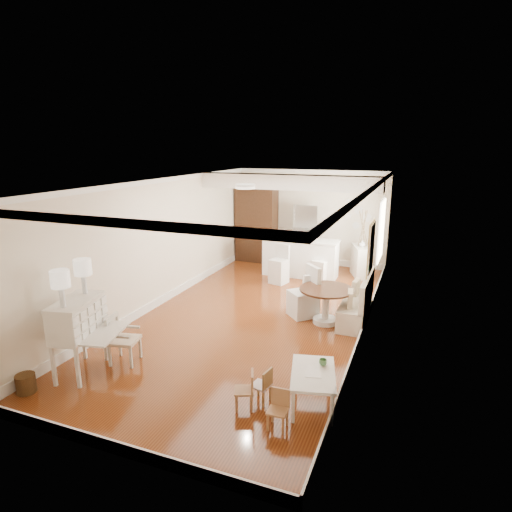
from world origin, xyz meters
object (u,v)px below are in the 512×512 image
Objects in this scene: sideboard at (361,261)px; kids_chair_b at (261,385)px; bar_stool_left at (279,264)px; slip_chair_near at (303,292)px; bar_stool_right at (320,265)px; gustavian_armchair at (124,339)px; kids_chair_c at (278,410)px; secretary_bureau at (79,337)px; pantry_cabinet at (257,224)px; fridge at (317,237)px; dining_table at (326,306)px; kids_chair_a at (244,390)px; wicker_basket at (26,383)px; breakfast_counter at (300,258)px; slip_chair_far at (307,291)px; kids_table at (313,388)px.

kids_chair_b is at bearing -114.85° from sideboard.
bar_stool_left is at bearing -154.05° from kids_chair_b.
slip_chair_near is 1.19× the size of bar_stool_right.
sideboard reaches higher than gustavian_armchair.
secretary_bureau is at bearing 175.45° from kids_chair_c.
fridge is at bearing -0.90° from pantry_cabinet.
kids_chair_a is at bearing -97.03° from dining_table.
pantry_cabinet is at bearing 86.81° from wicker_basket.
bar_stool_right is at bearing 67.62° from wicker_basket.
sideboard reaches higher than kids_chair_b.
slip_chair_near reaches higher than kids_chair_c.
breakfast_counter is 2.28× the size of bar_stool_right.
kids_chair_c is 4.13m from slip_chair_far.
slip_chair_far reaches higher than kids_table.
bar_stool_left is (-1.70, 2.12, 0.14)m from dining_table.
bar_stool_right is 0.39× the size of pantry_cabinet.
gustavian_armchair is 6.98m from fridge.
kids_table is at bearing -103.35° from gustavian_armchair.
gustavian_armchair reaches higher than kids_chair_b.
sideboard is at bearing 153.40° from kids_chair_a.
gustavian_armchair is 3.18m from kids_table.
bar_stool_left is 0.56× the size of fridge.
slip_chair_far reaches higher than dining_table.
gustavian_armchair is 0.92× the size of sideboard.
slip_chair_near is (2.63, 3.52, -0.08)m from secretary_bureau.
kids_table is (3.95, 1.22, 0.11)m from wicker_basket.
bar_stool_right is at bearing 140.77° from slip_chair_near.
fridge is at bearing 122.25° from bar_stool_right.
secretary_bureau reaches higher than dining_table.
sideboard is at bearing 92.21° from kids_table.
bar_stool_right is (-1.18, 5.52, 0.20)m from kids_table.
pantry_cabinet is at bearing 127.21° from dining_table.
secretary_bureau is at bearing -80.78° from slip_chair_near.
dining_table is at bearing 25.25° from slip_chair_near.
secretary_bureau reaches higher than kids_table.
slip_chair_far is at bearing -70.25° from bar_stool_right.
breakfast_counter reaches higher than bar_stool_right.
breakfast_counter is at bearing 167.22° from kids_chair_a.
bar_stool_left is (-1.45, 5.16, 0.24)m from kids_chair_b.
slip_chair_far reaches higher than kids_chair_a.
bar_stool_left reaches higher than gustavian_armchair.
dining_table is (-0.16, 3.51, 0.11)m from kids_chair_c.
breakfast_counter is at bearing 152.85° from slip_chair_near.
slip_chair_near reaches higher than wicker_basket.
dining_table reaches higher than kids_table.
slip_chair_far is (2.20, 3.35, 0.02)m from gustavian_armchair.
kids_table is at bearing 17.20° from wicker_basket.
kids_chair_b is 0.62m from kids_chair_c.
secretary_bureau is at bearing -106.04° from breakfast_counter.
kids_chair_c is at bearing -112.85° from kids_table.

